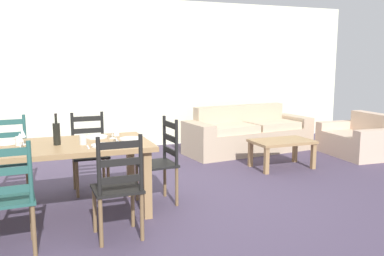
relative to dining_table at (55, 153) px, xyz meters
name	(u,v)px	position (x,y,z in m)	size (l,w,h in m)	color
ground_plane	(179,204)	(1.30, -0.07, -0.67)	(9.60, 9.60, 0.02)	#463B52
wall_far	(119,74)	(1.30, 3.23, 0.69)	(9.60, 0.16, 2.70)	beige
dining_table	(55,153)	(0.00, 0.00, 0.00)	(1.90, 0.96, 0.75)	#9B774D
dining_chair_near_left	(7,198)	(-0.41, -0.75, -0.19)	(0.44, 0.42, 0.96)	#25554D
dining_chair_near_right	(118,187)	(0.49, -0.77, -0.19)	(0.43, 0.41, 0.96)	black
dining_chair_far_left	(10,158)	(-0.46, 0.78, -0.19)	(0.45, 0.43, 0.96)	#255550
dining_chair_far_right	(90,153)	(0.43, 0.76, -0.19)	(0.42, 0.40, 0.96)	black
dining_chair_head_east	(161,161)	(1.11, 0.03, -0.19)	(0.43, 0.45, 0.96)	black
dinner_plate_near_left	(3,152)	(-0.45, -0.25, 0.10)	(0.24, 0.24, 0.02)	white
dinner_plate_near_right	(104,145)	(0.45, -0.25, 0.10)	(0.24, 0.24, 0.02)	white
fork_near_right	(88,147)	(0.30, -0.25, 0.09)	(0.02, 0.17, 0.01)	silver
dinner_plate_far_left	(7,143)	(-0.45, 0.25, 0.10)	(0.24, 0.24, 0.02)	white
dinner_plate_far_right	(96,137)	(0.45, 0.25, 0.10)	(0.24, 0.24, 0.02)	white
fork_far_right	(82,138)	(0.30, 0.25, 0.09)	(0.02, 0.17, 0.01)	silver
dinner_plate_head_east	(131,139)	(0.78, 0.00, 0.10)	(0.24, 0.24, 0.02)	white
fork_head_east	(117,140)	(0.63, 0.00, 0.09)	(0.02, 0.17, 0.01)	silver
wine_bottle	(57,133)	(0.03, -0.01, 0.20)	(0.07, 0.07, 0.32)	black
wine_glass_near_left	(20,138)	(-0.31, -0.12, 0.20)	(0.06, 0.06, 0.16)	white
wine_glass_near_right	(116,132)	(0.60, -0.12, 0.20)	(0.06, 0.06, 0.16)	white
wine_glass_far_left	(23,134)	(-0.29, 0.12, 0.20)	(0.06, 0.06, 0.16)	white
wine_glass_far_right	(112,128)	(0.60, 0.14, 0.20)	(0.06, 0.06, 0.16)	white
coffee_cup_primary	(83,140)	(0.27, -0.09, 0.13)	(0.07, 0.07, 0.09)	silver
coffee_cup_secondary	(19,141)	(-0.33, 0.09, 0.13)	(0.07, 0.07, 0.09)	silver
couch	(247,135)	(3.32, 2.08, -0.37)	(2.36, 1.05, 0.80)	tan
coffee_table	(282,144)	(3.25, 0.86, -0.31)	(0.90, 0.56, 0.42)	#9B774D
armchair_upholstered	(359,141)	(4.95, 1.11, -0.41)	(0.86, 1.20, 0.72)	#CBAE96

